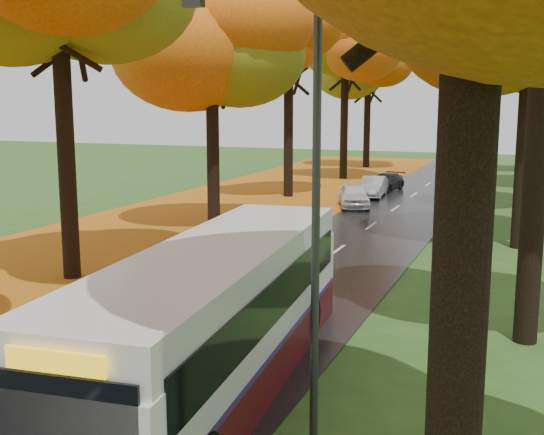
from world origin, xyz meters
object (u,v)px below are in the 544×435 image
Objects in this scene: bus at (218,314)px; car_dark at (386,182)px; streetlamp_near at (302,190)px; streetlamp_mid at (458,132)px; car_white at (354,195)px; car_silver at (373,187)px; streetlamp_far at (492,119)px.

car_dark is at bearing 90.84° from bus.
streetlamp_near and streetlamp_mid have the same top height.
bus is 2.93× the size of car_white.
streetlamp_near is at bearing -82.87° from car_silver.
car_dark is (-6.16, -8.51, -4.09)m from streetlamp_far.
streetlamp_mid is 0.67× the size of bus.
car_dark is at bearing 99.84° from streetlamp_near.
streetlamp_near is 32.88m from car_silver.
car_white is at bearing -94.81° from car_silver.
car_silver is 0.98× the size of car_dark.
streetlamp_far is at bearing 90.00° from streetlamp_mid.
bus is (-2.55, -20.03, -3.05)m from streetlamp_mid.
car_white is at bearing 102.88° from streetlamp_near.
streetlamp_near is 4.43m from bus.
car_white is at bearing 93.04° from bus.
streetlamp_far is 42.22m from bus.
streetlamp_far is at bearing 63.11° from car_dark.
car_silver reaches higher than car_dark.
streetlamp_near is 0.67× the size of bus.
car_white is 4.50m from car_silver.
streetlamp_near is 36.25m from car_dark.
car_white is (-6.30, 5.53, -3.97)m from streetlamp_mid.
streetlamp_mid is 22.00m from streetlamp_far.
streetlamp_far is 1.99× the size of car_dark.
streetlamp_mid is 1.99× the size of car_dark.
car_silver is 3.46m from car_dark.
streetlamp_mid is at bearing -60.44° from car_white.
streetlamp_far is 0.67× the size of bus.
streetlamp_mid is (0.00, 22.00, 0.00)m from streetlamp_near.
car_dark is at bearing 69.85° from car_white.
streetlamp_mid is 12.47m from car_silver.
car_white is 1.04× the size of car_silver.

